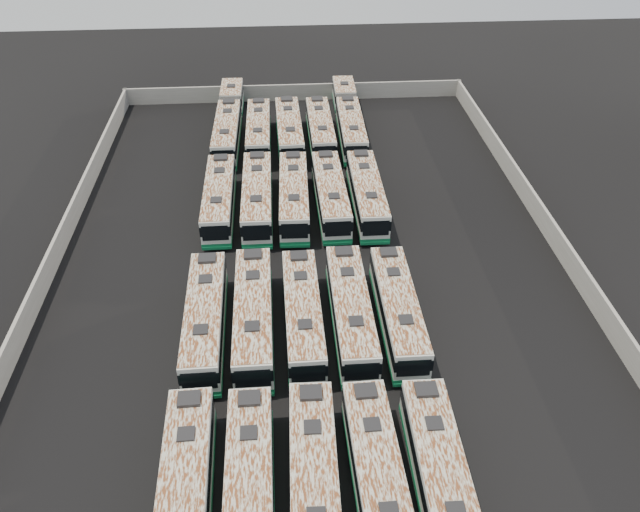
# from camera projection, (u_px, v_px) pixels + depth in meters

# --- Properties ---
(ground) EXTENTS (140.00, 140.00, 0.00)m
(ground) POSITION_uv_depth(u_px,v_px,m) (310.00, 261.00, 55.42)
(ground) COLOR black
(ground) RESTS_ON ground
(perimeter_wall) EXTENTS (45.20, 73.20, 2.20)m
(perimeter_wall) POSITION_uv_depth(u_px,v_px,m) (310.00, 251.00, 54.76)
(perimeter_wall) COLOR gray
(perimeter_wall) RESTS_ON ground
(bus_front_far_left) EXTENTS (3.07, 13.04, 3.66)m
(bus_front_far_left) POSITION_uv_depth(u_px,v_px,m) (186.00, 493.00, 35.03)
(bus_front_far_left) COLOR silver
(bus_front_far_left) RESTS_ON ground
(bus_front_left) EXTENTS (2.77, 12.82, 3.61)m
(bus_front_left) POSITION_uv_depth(u_px,v_px,m) (250.00, 491.00, 35.16)
(bus_front_left) COLOR silver
(bus_front_left) RESTS_ON ground
(bus_front_center) EXTENTS (3.05, 12.99, 3.64)m
(bus_front_center) POSITION_uv_depth(u_px,v_px,m) (314.00, 485.00, 35.43)
(bus_front_center) COLOR silver
(bus_front_center) RESTS_ON ground
(bus_front_right) EXTENTS (3.00, 12.80, 3.59)m
(bus_front_right) POSITION_uv_depth(u_px,v_px,m) (378.00, 481.00, 35.67)
(bus_front_right) COLOR silver
(bus_front_right) RESTS_ON ground
(bus_front_far_right) EXTENTS (2.91, 12.90, 3.62)m
(bus_front_far_right) POSITION_uv_depth(u_px,v_px,m) (441.00, 481.00, 35.69)
(bus_front_far_right) COLOR silver
(bus_front_far_right) RESTS_ON ground
(bus_midfront_far_left) EXTENTS (2.97, 12.98, 3.65)m
(bus_midfront_far_left) POSITION_uv_depth(u_px,v_px,m) (205.00, 319.00, 46.61)
(bus_midfront_far_left) COLOR silver
(bus_midfront_far_left) RESTS_ON ground
(bus_midfront_left) EXTENTS (2.90, 13.24, 3.73)m
(bus_midfront_left) POSITION_uv_depth(u_px,v_px,m) (254.00, 316.00, 46.84)
(bus_midfront_left) COLOR silver
(bus_midfront_left) RESTS_ON ground
(bus_midfront_center) EXTENTS (2.82, 12.69, 3.57)m
(bus_midfront_center) POSITION_uv_depth(u_px,v_px,m) (303.00, 314.00, 47.08)
(bus_midfront_center) COLOR silver
(bus_midfront_center) RESTS_ON ground
(bus_midfront_right) EXTENTS (2.80, 13.03, 3.67)m
(bus_midfront_right) POSITION_uv_depth(u_px,v_px,m) (351.00, 311.00, 47.29)
(bus_midfront_right) COLOR silver
(bus_midfront_right) RESTS_ON ground
(bus_midfront_far_right) EXTENTS (2.71, 12.65, 3.56)m
(bus_midfront_far_right) POSITION_uv_depth(u_px,v_px,m) (398.00, 310.00, 47.48)
(bus_midfront_far_right) COLOR silver
(bus_midfront_far_right) RESTS_ON ground
(bus_midback_far_left) EXTENTS (2.79, 12.89, 3.63)m
(bus_midback_far_left) POSITION_uv_depth(u_px,v_px,m) (219.00, 199.00, 60.43)
(bus_midback_far_left) COLOR silver
(bus_midback_far_left) RESTS_ON ground
(bus_midback_left) EXTENTS (2.82, 13.26, 3.74)m
(bus_midback_left) POSITION_uv_depth(u_px,v_px,m) (257.00, 197.00, 60.52)
(bus_midback_left) COLOR silver
(bus_midback_left) RESTS_ON ground
(bus_midback_center) EXTENTS (3.10, 13.12, 3.68)m
(bus_midback_center) POSITION_uv_depth(u_px,v_px,m) (294.00, 196.00, 60.73)
(bus_midback_center) COLOR silver
(bus_midback_center) RESTS_ON ground
(bus_midback_right) EXTENTS (2.96, 12.97, 3.64)m
(bus_midback_right) POSITION_uv_depth(u_px,v_px,m) (331.00, 195.00, 60.98)
(bus_midback_right) COLOR silver
(bus_midback_right) RESTS_ON ground
(bus_midback_far_right) EXTENTS (2.82, 13.00, 3.66)m
(bus_midback_far_right) POSITION_uv_depth(u_px,v_px,m) (367.00, 194.00, 61.07)
(bus_midback_far_right) COLOR silver
(bus_midback_far_right) RESTS_ON ground
(bus_back_far_left) EXTENTS (2.97, 20.01, 3.62)m
(bus_back_far_left) POSITION_uv_depth(u_px,v_px,m) (229.00, 121.00, 74.75)
(bus_back_far_left) COLOR silver
(bus_back_far_left) RESTS_ON ground
(bus_back_left) EXTENTS (2.74, 12.72, 3.58)m
(bus_back_left) POSITION_uv_depth(u_px,v_px,m) (259.00, 132.00, 72.32)
(bus_back_left) COLOR silver
(bus_back_left) RESTS_ON ground
(bus_back_center) EXTENTS (3.04, 13.19, 3.71)m
(bus_back_center) POSITION_uv_depth(u_px,v_px,m) (289.00, 131.00, 72.33)
(bus_back_center) COLOR silver
(bus_back_center) RESTS_ON ground
(bus_back_right) EXTENTS (2.77, 12.72, 3.58)m
(bus_back_right) POSITION_uv_depth(u_px,v_px,m) (320.00, 130.00, 72.76)
(bus_back_right) COLOR silver
(bus_back_right) RESTS_ON ground
(bus_back_far_right) EXTENTS (3.13, 19.86, 3.59)m
(bus_back_far_right) POSITION_uv_depth(u_px,v_px,m) (349.00, 118.00, 75.54)
(bus_back_far_right) COLOR silver
(bus_back_far_right) RESTS_ON ground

